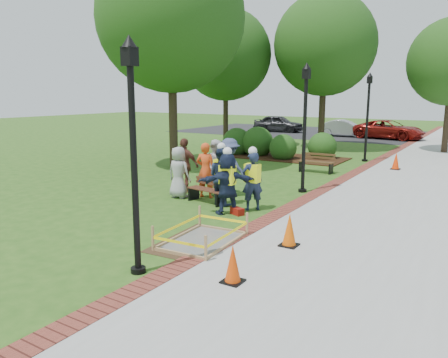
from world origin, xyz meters
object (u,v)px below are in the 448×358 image
Objects in this scene: lamp_near at (133,140)px; hivis_worker_c at (221,174)px; wet_concrete_pad at (202,232)px; hivis_worker_a at (227,181)px; bench_near at (207,195)px; cone_front at (233,265)px; hivis_worker_b at (252,179)px.

lamp_near reaches higher than hivis_worker_c.
wet_concrete_pad is 1.30× the size of hivis_worker_a.
cone_front is (3.63, -4.52, 0.11)m from bench_near.
bench_near is 5.85m from lamp_near.
wet_concrete_pad is 1.73× the size of bench_near.
cone_front is 0.38× the size of hivis_worker_a.
bench_near is 0.76× the size of hivis_worker_b.
cone_front is at bearing -41.21° from wet_concrete_pad.
lamp_near is 2.28× the size of hivis_worker_c.
hivis_worker_b reaches higher than wet_concrete_pad.
bench_near is 0.33× the size of lamp_near.
hivis_worker_b reaches higher than bench_near.
lamp_near is 4.66m from hivis_worker_a.
lamp_near is at bearing -80.53° from hivis_worker_a.
hivis_worker_a is 0.81m from hivis_worker_b.
hivis_worker_c is at bearing 131.52° from hivis_worker_a.
cone_front is 0.17× the size of lamp_near.
hivis_worker_b is at bearing -0.70° from bench_near.
hivis_worker_c is (-3.15, 4.58, 0.58)m from cone_front.
hivis_worker_a is (-2.46, 3.79, 0.58)m from cone_front.
hivis_worker_a is at bearing -31.84° from bench_near.
bench_near is at bearing 179.30° from hivis_worker_b.
wet_concrete_pad is 2.55m from hivis_worker_a.
lamp_near is (1.89, -5.06, 2.25)m from bench_near.
cone_front is 4.99m from hivis_worker_b.
hivis_worker_c is (-0.69, 0.78, 0.00)m from hivis_worker_a.
hivis_worker_b is (-0.39, 3.04, 0.67)m from wet_concrete_pad.
wet_concrete_pad is 3.63m from bench_near.
cone_front is at bearing 17.19° from lamp_near.
bench_near is 5.80m from cone_front.
hivis_worker_a is at bearing -48.48° from hivis_worker_c.
hivis_worker_b is 1.09m from hivis_worker_c.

